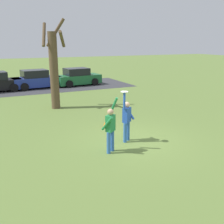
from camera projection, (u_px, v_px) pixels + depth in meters
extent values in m
plane|color=olive|center=(134.00, 141.00, 10.62)|extent=(120.00, 120.00, 0.00)
cylinder|color=#3366B7|center=(128.00, 131.00, 10.62)|extent=(0.14, 0.14, 0.82)
cylinder|color=#3366B7|center=(125.00, 133.00, 10.41)|extent=(0.14, 0.14, 0.82)
cube|color=#234CB2|center=(127.00, 115.00, 10.33)|extent=(0.42, 0.38, 0.60)
sphere|color=tan|center=(127.00, 105.00, 10.22)|extent=(0.23, 0.23, 0.23)
cylinder|color=#234CB2|center=(129.00, 112.00, 10.50)|extent=(0.31, 0.44, 0.59)
cylinder|color=#234CB2|center=(124.00, 100.00, 9.98)|extent=(0.09, 0.09, 0.66)
cylinder|color=#3366B7|center=(109.00, 143.00, 9.36)|extent=(0.14, 0.14, 0.82)
cylinder|color=#3366B7|center=(112.00, 141.00, 9.57)|extent=(0.14, 0.14, 0.82)
cube|color=#238447|center=(110.00, 123.00, 9.28)|extent=(0.42, 0.38, 0.60)
sphere|color=tan|center=(110.00, 112.00, 9.17)|extent=(0.23, 0.23, 0.23)
cylinder|color=#238447|center=(107.00, 124.00, 9.08)|extent=(0.31, 0.44, 0.59)
cylinder|color=#238447|center=(114.00, 106.00, 9.31)|extent=(0.24, 0.32, 0.65)
cylinder|color=white|center=(124.00, 92.00, 9.89)|extent=(0.29, 0.29, 0.02)
cylinder|color=black|center=(10.00, 85.00, 22.58)|extent=(0.68, 0.29, 0.66)
cylinder|color=black|center=(14.00, 88.00, 21.08)|extent=(0.68, 0.29, 0.66)
cube|color=#233893|center=(37.00, 82.00, 22.75)|extent=(4.26, 2.21, 0.80)
cube|color=black|center=(34.00, 74.00, 22.48)|extent=(2.26, 1.85, 0.64)
cylinder|color=black|center=(48.00, 82.00, 24.19)|extent=(0.68, 0.29, 0.66)
cylinder|color=black|center=(54.00, 84.00, 22.69)|extent=(0.68, 0.29, 0.66)
cylinder|color=black|center=(20.00, 84.00, 22.92)|extent=(0.68, 0.29, 0.66)
cylinder|color=black|center=(25.00, 87.00, 21.41)|extent=(0.68, 0.29, 0.66)
cube|color=#1E6633|center=(78.00, 79.00, 24.26)|extent=(4.26, 2.21, 0.80)
cube|color=black|center=(76.00, 72.00, 24.00)|extent=(2.26, 1.85, 0.64)
cylinder|color=black|center=(86.00, 79.00, 25.71)|extent=(0.68, 0.29, 0.66)
cylinder|color=black|center=(95.00, 82.00, 24.20)|extent=(0.68, 0.29, 0.66)
cylinder|color=black|center=(62.00, 81.00, 24.43)|extent=(0.68, 0.29, 0.66)
cylinder|color=black|center=(69.00, 84.00, 22.93)|extent=(0.68, 0.29, 0.66)
cube|color=#38383D|center=(40.00, 87.00, 23.11)|extent=(16.33, 6.40, 0.01)
cylinder|color=brown|center=(54.00, 71.00, 15.33)|extent=(0.51, 0.51, 4.51)
cylinder|color=brown|center=(62.00, 39.00, 14.86)|extent=(0.67, 1.20, 0.95)
cylinder|color=brown|center=(55.00, 33.00, 15.28)|extent=(1.12, 0.86, 1.65)
cylinder|color=brown|center=(44.00, 34.00, 14.74)|extent=(0.51, 1.04, 1.38)
cone|color=orange|center=(106.00, 124.00, 12.37)|extent=(0.26, 0.26, 0.32)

